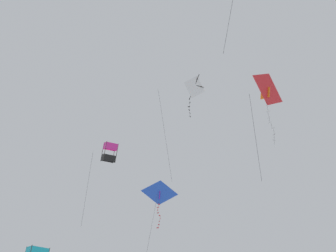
{
  "coord_description": "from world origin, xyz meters",
  "views": [
    {
      "loc": [
        -7.37,
        19.54,
        10.97
      ],
      "look_at": [
        0.52,
        -0.41,
        24.93
      ],
      "focal_mm": 44.32,
      "sensor_mm": 36.0,
      "label": 1
    }
  ],
  "objects_px": {
    "kite_delta_near_left": "(267,91)",
    "kite_box_mid_left": "(109,153)",
    "kite_diamond_far_centre": "(194,88)",
    "kite_delta_low_drifter": "(159,194)"
  },
  "relations": [
    {
      "from": "kite_delta_near_left",
      "to": "kite_box_mid_left",
      "type": "height_order",
      "value": "kite_box_mid_left"
    },
    {
      "from": "kite_box_mid_left",
      "to": "kite_diamond_far_centre",
      "type": "xyz_separation_m",
      "value": [
        -6.07,
        -2.15,
        5.9
      ]
    },
    {
      "from": "kite_box_mid_left",
      "to": "kite_diamond_far_centre",
      "type": "height_order",
      "value": "kite_diamond_far_centre"
    },
    {
      "from": "kite_box_mid_left",
      "to": "kite_delta_low_drifter",
      "type": "bearing_deg",
      "value": 11.49
    },
    {
      "from": "kite_delta_near_left",
      "to": "kite_diamond_far_centre",
      "type": "relative_size",
      "value": 0.58
    },
    {
      "from": "kite_diamond_far_centre",
      "to": "kite_delta_low_drifter",
      "type": "height_order",
      "value": "kite_diamond_far_centre"
    },
    {
      "from": "kite_diamond_far_centre",
      "to": "kite_delta_low_drifter",
      "type": "xyz_separation_m",
      "value": [
        3.59,
        -1.53,
        -8.05
      ]
    },
    {
      "from": "kite_delta_low_drifter",
      "to": "kite_diamond_far_centre",
      "type": "bearing_deg",
      "value": -59.07
    },
    {
      "from": "kite_delta_near_left",
      "to": "kite_delta_low_drifter",
      "type": "distance_m",
      "value": 15.04
    },
    {
      "from": "kite_delta_low_drifter",
      "to": "kite_box_mid_left",
      "type": "bearing_deg",
      "value": -159.83
    }
  ]
}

